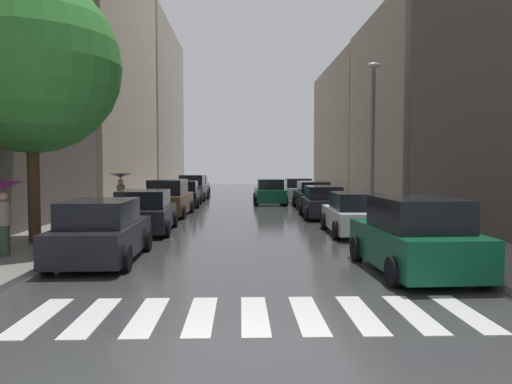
{
  "coord_description": "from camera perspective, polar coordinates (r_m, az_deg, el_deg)",
  "views": [
    {
      "loc": [
        -0.23,
        -6.29,
        2.53
      ],
      "look_at": [
        0.52,
        17.52,
        1.22
      ],
      "focal_mm": 34.42,
      "sensor_mm": 36.0,
      "label": 1
    }
  ],
  "objects": [
    {
      "name": "parked_car_left_nearest",
      "position": [
        13.58,
        -17.52,
        -4.49
      ],
      "size": [
        2.11,
        4.38,
        1.62
      ],
      "rotation": [
        0.0,
        0.0,
        1.59
      ],
      "color": "black",
      "rests_on": "ground"
    },
    {
      "name": "building_left_mid",
      "position": [
        39.71,
        -18.36,
        17.56
      ],
      "size": [
        6.0,
        17.95,
        25.05
      ],
      "primitive_type": "cube",
      "color": "#B2A38C",
      "rests_on": "ground"
    },
    {
      "name": "parked_car_right_fourth",
      "position": [
        29.02,
        6.57,
        -0.41
      ],
      "size": [
        2.07,
        4.68,
        1.58
      ],
      "rotation": [
        0.0,
        0.0,
        1.56
      ],
      "color": "black",
      "rests_on": "ground"
    },
    {
      "name": "parked_car_left_sixth",
      "position": [
        42.24,
        -6.89,
        0.73
      ],
      "size": [
        2.21,
        4.31,
        1.64
      ],
      "rotation": [
        0.0,
        0.0,
        1.59
      ],
      "color": "brown",
      "rests_on": "ground"
    },
    {
      "name": "parked_car_left_third",
      "position": [
        24.76,
        -10.1,
        -0.82
      ],
      "size": [
        2.17,
        4.61,
        1.82
      ],
      "rotation": [
        0.0,
        0.0,
        1.54
      ],
      "color": "brown",
      "rests_on": "ground"
    },
    {
      "name": "ground_plane",
      "position": [
        30.4,
        -1.36,
        -1.67
      ],
      "size": [
        28.0,
        72.0,
        0.04
      ],
      "primitive_type": "cube",
      "color": "#38383B"
    },
    {
      "name": "parked_car_right_second",
      "position": [
        18.34,
        11.44,
        -2.58
      ],
      "size": [
        2.09,
        4.17,
        1.53
      ],
      "rotation": [
        0.0,
        0.0,
        1.55
      ],
      "color": "silver",
      "rests_on": "ground"
    },
    {
      "name": "lamp_post_right",
      "position": [
        22.16,
        13.43,
        7.1
      ],
      "size": [
        0.6,
        0.28,
        6.83
      ],
      "color": "#595B60",
      "rests_on": "sidewalk_right"
    },
    {
      "name": "parked_car_right_nearest",
      "position": [
        12.15,
        17.97,
        -5.08
      ],
      "size": [
        2.29,
        4.31,
        1.78
      ],
      "rotation": [
        0.0,
        0.0,
        1.61
      ],
      "color": "#0C4C2D",
      "rests_on": "ground"
    },
    {
      "name": "building_left_far",
      "position": [
        58.64,
        -12.55,
        9.45
      ],
      "size": [
        6.0,
        20.87,
        18.1
      ],
      "primitive_type": "cube",
      "color": "#9E9384",
      "rests_on": "ground"
    },
    {
      "name": "crosswalk_stripes",
      "position": [
        8.51,
        -0.16,
        -14.12
      ],
      "size": [
        7.65,
        2.2,
        0.01
      ],
      "color": "silver",
      "rests_on": "ground"
    },
    {
      "name": "pedestrian_near_tree",
      "position": [
        14.33,
        -27.32,
        -1.09
      ],
      "size": [
        0.98,
        0.98,
        1.95
      ],
      "rotation": [
        0.0,
        0.0,
        0.12
      ],
      "color": "#38513D",
      "rests_on": "sidewalk_left"
    },
    {
      "name": "parked_car_left_second",
      "position": [
        18.97,
        -12.82,
        -2.32
      ],
      "size": [
        2.29,
        4.43,
        1.6
      ],
      "rotation": [
        0.0,
        0.0,
        1.61
      ],
      "color": "black",
      "rests_on": "ground"
    },
    {
      "name": "sidewalk_left",
      "position": [
        31.03,
        -13.46,
        -1.48
      ],
      "size": [
        3.0,
        72.0,
        0.15
      ],
      "primitive_type": "cube",
      "color": "gray",
      "rests_on": "ground"
    },
    {
      "name": "pedestrian_foreground",
      "position": [
        23.11,
        -15.45,
        0.76
      ],
      "size": [
        1.02,
        1.02,
        2.01
      ],
      "rotation": [
        0.0,
        0.0,
        5.56
      ],
      "color": "black",
      "rests_on": "sidewalk_left"
    },
    {
      "name": "parked_car_left_fifth",
      "position": [
        35.87,
        -7.36,
        0.42
      ],
      "size": [
        2.19,
        4.2,
        1.82
      ],
      "rotation": [
        0.0,
        0.0,
        1.54
      ],
      "color": "#474C51",
      "rests_on": "ground"
    },
    {
      "name": "parked_car_right_third",
      "position": [
        23.8,
        7.75,
        -1.25
      ],
      "size": [
        2.07,
        4.06,
        1.53
      ],
      "rotation": [
        0.0,
        0.0,
        1.55
      ],
      "color": "black",
      "rests_on": "ground"
    },
    {
      "name": "parked_car_right_fifth",
      "position": [
        34.55,
        4.87,
        0.18
      ],
      "size": [
        2.22,
        4.26,
        1.61
      ],
      "rotation": [
        0.0,
        0.0,
        1.55
      ],
      "color": "silver",
      "rests_on": "ground"
    },
    {
      "name": "street_tree_left",
      "position": [
        16.76,
        -24.72,
        13.28
      ],
      "size": [
        5.38,
        5.38,
        8.11
      ],
      "color": "#513823",
      "rests_on": "sidewalk_left"
    },
    {
      "name": "sidewalk_right",
      "position": [
        31.13,
        10.69,
        -1.44
      ],
      "size": [
        3.0,
        72.0,
        0.15
      ],
      "primitive_type": "cube",
      "color": "gray",
      "rests_on": "ground"
    },
    {
      "name": "building_right_far",
      "position": [
        47.55,
        11.96,
        7.12
      ],
      "size": [
        6.0,
        17.76,
        11.77
      ],
      "primitive_type": "cube",
      "color": "#9E9384",
      "rests_on": "ground"
    },
    {
      "name": "building_right_mid",
      "position": [
        32.96,
        18.36,
        8.95
      ],
      "size": [
        6.0,
        12.31,
        11.92
      ],
      "primitive_type": "cube",
      "color": "#9E9384",
      "rests_on": "ground"
    },
    {
      "name": "car_midroad",
      "position": [
        32.08,
        1.62,
        -0.02
      ],
      "size": [
        2.09,
        4.42,
        1.63
      ],
      "rotation": [
        0.0,
        0.0,
        1.58
      ],
      "color": "#0C4C2D",
      "rests_on": "ground"
    },
    {
      "name": "parked_car_left_fourth",
      "position": [
        30.49,
        -8.33,
        -0.26
      ],
      "size": [
        2.08,
        4.59,
        1.57
      ],
      "rotation": [
        0.0,
        0.0,
        1.6
      ],
      "color": "black",
      "rests_on": "ground"
    }
  ]
}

